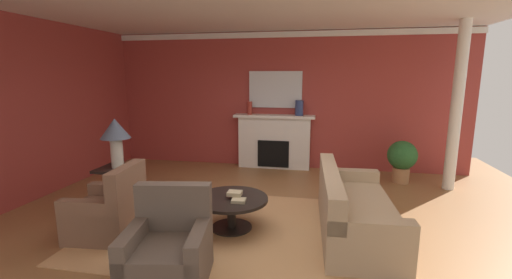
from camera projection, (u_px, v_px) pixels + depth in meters
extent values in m
plane|color=olive|center=(250.00, 221.00, 4.91)|extent=(9.76, 9.76, 0.00)
cube|color=#9E3833|center=(279.00, 101.00, 7.67)|extent=(8.10, 0.12, 3.02)
cube|color=#9E3833|center=(30.00, 110.00, 5.64)|extent=(0.12, 6.80, 3.02)
cube|color=white|center=(254.00, 3.00, 4.63)|extent=(8.10, 6.80, 0.06)
cube|color=white|center=(279.00, 35.00, 7.33)|extent=(8.10, 0.08, 0.12)
cube|color=tan|center=(232.00, 228.00, 4.68)|extent=(3.73, 2.68, 0.01)
cube|color=white|center=(274.00, 143.00, 7.67)|extent=(1.60, 0.25, 1.15)
cube|color=black|center=(274.00, 153.00, 7.69)|extent=(0.70, 0.26, 0.60)
cube|color=white|center=(274.00, 116.00, 7.52)|extent=(1.80, 0.35, 0.06)
cube|color=silver|center=(275.00, 90.00, 7.55)|extent=(1.18, 0.04, 0.81)
cube|color=tan|center=(356.00, 218.00, 4.48)|extent=(1.00, 2.14, 0.45)
cube|color=tan|center=(330.00, 186.00, 4.45)|extent=(0.30, 2.11, 0.40)
cube|color=tan|center=(370.00, 248.00, 3.54)|extent=(0.91, 0.24, 0.62)
cube|color=tan|center=(348.00, 189.00, 5.38)|extent=(0.91, 0.24, 0.62)
cube|color=brown|center=(106.00, 219.00, 4.45)|extent=(0.87, 0.87, 0.44)
cube|color=brown|center=(127.00, 185.00, 4.33)|extent=(0.23, 0.81, 0.51)
cube|color=brown|center=(119.00, 204.00, 4.76)|extent=(0.81, 0.21, 0.60)
cube|color=brown|center=(91.00, 224.00, 4.12)|extent=(0.81, 0.21, 0.60)
cube|color=brown|center=(168.00, 263.00, 3.42)|extent=(0.92, 0.92, 0.44)
cube|color=brown|center=(174.00, 206.00, 3.64)|extent=(0.82, 0.29, 0.51)
cube|color=brown|center=(135.00, 255.00, 3.41)|extent=(0.27, 0.81, 0.60)
cube|color=brown|center=(200.00, 256.00, 3.39)|extent=(0.27, 0.81, 0.60)
cylinder|color=black|center=(231.00, 199.00, 4.60)|extent=(1.00, 1.00, 0.04)
cylinder|color=black|center=(231.00, 215.00, 4.64)|extent=(0.12, 0.12, 0.41)
cylinder|color=black|center=(232.00, 227.00, 4.68)|extent=(0.56, 0.56, 0.03)
cube|color=black|center=(118.00, 169.00, 5.17)|extent=(0.56, 0.56, 0.04)
cube|color=black|center=(120.00, 190.00, 5.23)|extent=(0.10, 0.10, 0.66)
cube|color=black|center=(121.00, 209.00, 5.29)|extent=(0.45, 0.45, 0.04)
cylinder|color=beige|center=(117.00, 153.00, 5.12)|extent=(0.18, 0.18, 0.45)
cone|color=#4C566B|center=(115.00, 128.00, 5.05)|extent=(0.44, 0.44, 0.30)
cylinder|color=#9E3328|center=(250.00, 108.00, 7.57)|extent=(0.11, 0.11, 0.29)
cylinder|color=navy|center=(299.00, 108.00, 7.36)|extent=(0.18, 0.18, 0.33)
cube|color=tan|center=(239.00, 201.00, 4.43)|extent=(0.19, 0.16, 0.04)
cube|color=tan|center=(235.00, 193.00, 4.56)|extent=(0.19, 0.16, 0.05)
cylinder|color=#A8754C|center=(401.00, 175.00, 6.67)|extent=(0.32, 0.32, 0.30)
sphere|color=#28602D|center=(402.00, 155.00, 6.59)|extent=(0.56, 0.56, 0.56)
cylinder|color=white|center=(457.00, 108.00, 6.04)|extent=(0.20, 0.20, 3.02)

